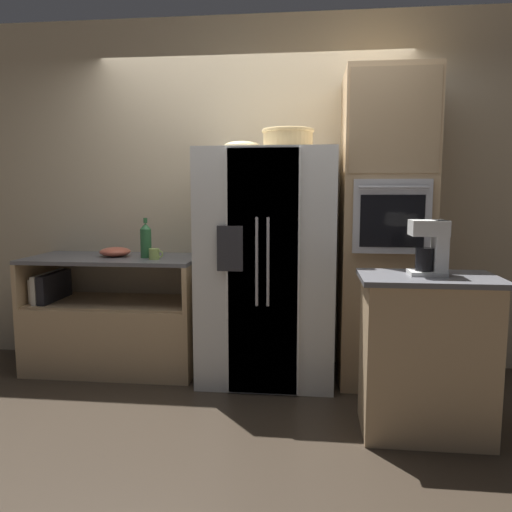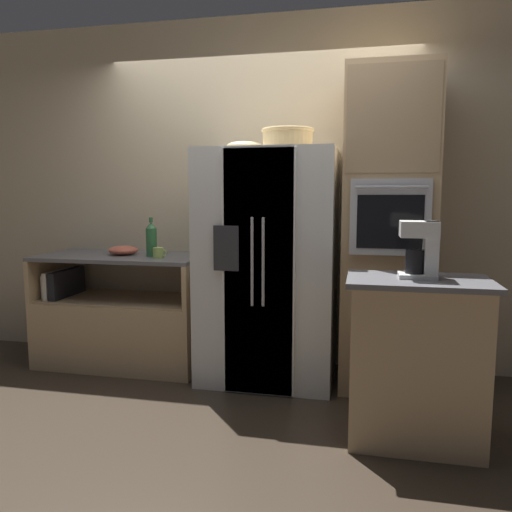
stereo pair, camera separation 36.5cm
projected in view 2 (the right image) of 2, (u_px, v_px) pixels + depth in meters
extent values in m
plane|color=#382D23|center=(247.00, 378.00, 3.82)|extent=(20.00, 20.00, 0.00)
cube|color=beige|center=(260.00, 194.00, 4.10)|extent=(12.00, 0.06, 2.80)
cube|color=tan|center=(124.00, 331.00, 4.13)|extent=(1.34, 0.65, 0.54)
cube|color=tan|center=(123.00, 299.00, 4.09)|extent=(1.28, 0.60, 0.02)
cube|color=tan|center=(52.00, 276.00, 4.21)|extent=(0.04, 0.65, 0.34)
cube|color=tan|center=(198.00, 282.00, 3.93)|extent=(0.04, 0.65, 0.34)
cube|color=slate|center=(122.00, 257.00, 4.05)|extent=(1.34, 0.65, 0.03)
cube|color=silver|center=(56.00, 284.00, 4.17)|extent=(0.04, 0.35, 0.19)
cube|color=silver|center=(61.00, 283.00, 4.16)|extent=(0.04, 0.46, 0.22)
cube|color=black|center=(67.00, 283.00, 4.15)|extent=(0.06, 0.45, 0.22)
cube|color=white|center=(269.00, 266.00, 3.75)|extent=(0.99, 0.74, 1.72)
cube|color=white|center=(258.00, 274.00, 3.38)|extent=(0.49, 0.02, 1.69)
cube|color=white|center=(259.00, 274.00, 3.38)|extent=(0.49, 0.02, 1.69)
cylinder|color=#B2B2B7|center=(252.00, 262.00, 3.35)|extent=(0.02, 0.02, 0.60)
cylinder|color=#B2B2B7|center=(263.00, 262.00, 3.34)|extent=(0.02, 0.02, 0.60)
cube|color=#2D2D33|center=(226.00, 248.00, 3.39)|extent=(0.18, 0.01, 0.31)
cube|color=tan|center=(387.00, 232.00, 3.58)|extent=(0.62, 0.66, 2.26)
cube|color=silver|center=(390.00, 217.00, 3.22)|extent=(0.51, 0.04, 0.50)
cube|color=black|center=(390.00, 222.00, 3.21)|extent=(0.42, 0.01, 0.35)
cylinder|color=#B2B2B7|center=(391.00, 187.00, 3.16)|extent=(0.45, 0.02, 0.02)
cube|color=tan|center=(393.00, 118.00, 3.16)|extent=(0.58, 0.01, 0.68)
cube|color=tan|center=(415.00, 363.00, 2.80)|extent=(0.72, 0.46, 0.91)
cube|color=slate|center=(419.00, 281.00, 2.75)|extent=(0.78, 0.50, 0.03)
cylinder|color=tan|center=(288.00, 140.00, 3.52)|extent=(0.35, 0.35, 0.12)
torus|color=tan|center=(288.00, 131.00, 3.51)|extent=(0.37, 0.37, 0.03)
ellipsoid|color=beige|center=(245.00, 146.00, 3.76)|extent=(0.28, 0.28, 0.07)
cylinder|color=#33723F|center=(152.00, 242.00, 3.95)|extent=(0.09, 0.09, 0.22)
cone|color=#33723F|center=(151.00, 225.00, 3.93)|extent=(0.09, 0.09, 0.05)
cylinder|color=#33723F|center=(151.00, 220.00, 3.92)|extent=(0.03, 0.03, 0.04)
cylinder|color=#B2D166|center=(158.00, 253.00, 3.84)|extent=(0.08, 0.08, 0.08)
torus|color=#B2D166|center=(163.00, 253.00, 3.84)|extent=(0.06, 0.01, 0.06)
ellipsoid|color=#DB664C|center=(123.00, 250.00, 4.06)|extent=(0.24, 0.24, 0.07)
cube|color=white|center=(417.00, 275.00, 2.77)|extent=(0.20, 0.17, 0.02)
cylinder|color=black|center=(415.00, 261.00, 2.77)|extent=(0.10, 0.10, 0.13)
cube|color=white|center=(431.00, 250.00, 2.74)|extent=(0.07, 0.15, 0.31)
cube|color=white|center=(419.00, 229.00, 2.74)|extent=(0.20, 0.17, 0.09)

